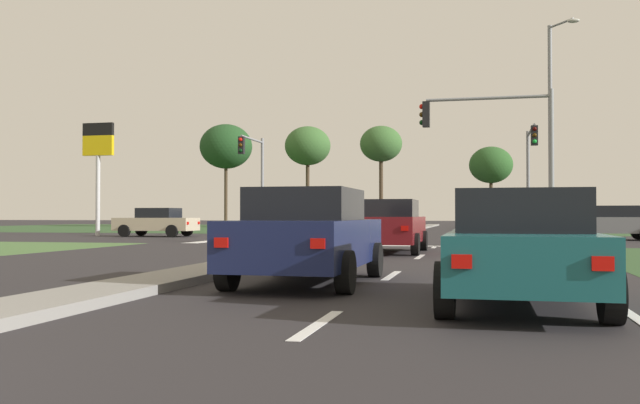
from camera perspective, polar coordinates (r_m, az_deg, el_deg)
ground_plane at (r=33.08m, az=4.24°, el=-3.06°), size 200.00×200.00×0.00m
grass_verge_far_left at (r=64.88m, az=-14.97°, el=-2.04°), size 35.00×35.00×0.01m
median_island_near at (r=14.64m, az=-7.57°, el=-5.30°), size 1.20×22.00×0.14m
median_island_far at (r=57.89m, az=8.13°, el=-2.12°), size 1.20×36.00×0.14m
lane_dash_near at (r=7.37m, az=-0.16°, el=-10.05°), size 0.14×2.00×0.01m
lane_dash_second at (r=13.24m, az=5.91°, el=-6.04°), size 0.14×2.00×0.01m
lane_dash_third at (r=19.19m, az=8.22°, el=-4.49°), size 0.14×2.00×0.01m
lane_dash_fourth at (r=25.16m, az=9.42°, el=-3.67°), size 0.14×2.00×0.01m
lane_dash_fifth at (r=31.15m, az=10.17°, el=-3.16°), size 0.14×2.00×0.01m
edge_line_right at (r=14.79m, az=19.76°, el=-5.46°), size 0.14×24.00×0.01m
stop_bar_near at (r=25.71m, az=10.18°, el=-3.61°), size 6.40×0.50×0.01m
crosswalk_bar_near at (r=29.82m, az=-9.63°, el=-3.26°), size 0.70×2.80×0.01m
crosswalk_bar_second at (r=29.39m, az=-7.56°, el=-3.29°), size 0.70×2.80×0.01m
crosswalk_bar_third at (r=29.00m, az=-5.44°, el=-3.33°), size 0.70×2.80×0.01m
crosswalk_bar_fourth at (r=28.65m, az=-3.25°, el=-3.36°), size 0.70×2.80×0.01m
crosswalk_bar_fifth at (r=28.35m, az=-1.02°, el=-3.38°), size 0.70×2.80×0.01m
car_navy_near at (r=11.63m, az=-0.98°, el=-2.76°), size 2.04×4.47×1.59m
car_grey_second at (r=34.33m, az=22.88°, el=-1.57°), size 4.27×2.05×1.57m
car_maroon_third at (r=21.26m, az=5.81°, el=-1.95°), size 2.00×4.43×1.61m
car_beige_fourth at (r=37.68m, az=-13.30°, el=-1.61°), size 4.25×2.07×1.51m
car_teal_fifth at (r=9.17m, az=16.10°, el=-3.55°), size 1.94×4.39×1.46m
car_black_sixth at (r=51.85m, az=4.92°, el=-1.50°), size 2.03×4.18×1.46m
car_blue_seventh at (r=57.75m, az=5.76°, el=-1.43°), size 1.99×4.59×1.52m
traffic_signal_near_right at (r=26.20m, az=14.75°, el=5.05°), size 4.81×0.32×5.69m
traffic_signal_far_right at (r=37.55m, az=16.94°, el=3.28°), size 0.32×5.21×5.72m
traffic_signal_far_left at (r=40.04m, az=-5.40°, el=2.86°), size 0.32×4.01×5.71m
street_lamp_second at (r=35.07m, az=18.59°, el=6.36°), size 1.29×1.60×10.27m
pedestrian_at_median at (r=43.32m, az=5.99°, el=-0.91°), size 0.34×0.34×1.85m
fuel_price_totem at (r=40.19m, az=-17.81°, el=3.85°), size 1.80×0.24×6.23m
treeline_near at (r=66.51m, az=-7.75°, el=4.53°), size 4.98×4.98×9.76m
treeline_second at (r=69.06m, az=-1.02°, el=4.61°), size 4.56×4.56×9.96m
treeline_third at (r=62.56m, az=5.05°, el=4.73°), size 3.79×3.79×9.15m
treeline_fourth at (r=63.12m, az=13.90°, el=2.96°), size 3.82×3.82×7.20m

